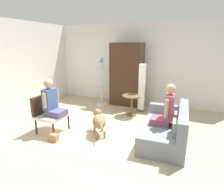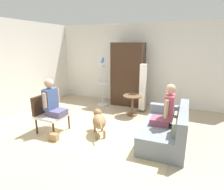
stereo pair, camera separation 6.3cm
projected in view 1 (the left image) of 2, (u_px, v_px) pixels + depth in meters
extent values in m
plane|color=tan|center=(105.00, 131.00, 4.69)|extent=(7.11, 7.11, 0.00)
cube|color=silver|center=(136.00, 64.00, 6.71)|extent=(6.53, 0.12, 2.77)
cube|color=silver|center=(17.00, 68.00, 5.71)|extent=(0.12, 5.82, 2.77)
cube|color=#C6B284|center=(107.00, 137.00, 4.41)|extent=(2.87, 2.02, 0.01)
cube|color=slate|center=(164.00, 133.00, 4.16)|extent=(0.94, 1.67, 0.40)
cube|color=slate|center=(183.00, 118.00, 3.94)|extent=(0.23, 1.65, 0.39)
cube|color=slate|center=(168.00, 109.00, 4.74)|extent=(0.90, 0.21, 0.22)
cube|color=gray|center=(175.00, 128.00, 3.62)|extent=(0.11, 0.32, 0.28)
cube|color=gray|center=(176.00, 119.00, 4.04)|extent=(0.11, 0.28, 0.28)
cylinder|color=#382316|center=(69.00, 122.00, 4.76)|extent=(0.04, 0.04, 0.39)
cylinder|color=#382316|center=(53.00, 131.00, 4.28)|extent=(0.04, 0.04, 0.39)
cylinder|color=#382316|center=(52.00, 119.00, 4.97)|extent=(0.04, 0.04, 0.39)
cylinder|color=#382316|center=(36.00, 127.00, 4.49)|extent=(0.04, 0.04, 0.39)
cube|color=white|center=(52.00, 116.00, 4.57)|extent=(0.65, 0.67, 0.06)
cube|color=#382316|center=(42.00, 104.00, 4.61)|extent=(0.11, 0.65, 0.45)
cube|color=#89475C|center=(160.00, 121.00, 4.13)|extent=(0.41, 0.37, 0.14)
cube|color=#B24C59|center=(169.00, 107.00, 3.98)|extent=(0.19, 0.37, 0.53)
sphere|color=tan|center=(171.00, 89.00, 3.88)|extent=(0.20, 0.20, 0.20)
cylinder|color=tan|center=(166.00, 109.00, 3.79)|extent=(0.08, 0.08, 0.37)
cylinder|color=tan|center=(168.00, 103.00, 4.19)|extent=(0.08, 0.08, 0.37)
cube|color=#534C72|center=(57.00, 113.00, 4.48)|extent=(0.42, 0.37, 0.14)
cube|color=#3F598C|center=(50.00, 99.00, 4.47)|extent=(0.19, 0.36, 0.49)
sphere|color=tan|center=(48.00, 84.00, 4.37)|extent=(0.21, 0.21, 0.21)
cylinder|color=tan|center=(57.00, 96.00, 4.63)|extent=(0.08, 0.08, 0.34)
cylinder|color=tan|center=(44.00, 101.00, 4.26)|extent=(0.08, 0.08, 0.34)
cylinder|color=brown|center=(132.00, 96.00, 5.59)|extent=(0.56, 0.56, 0.02)
cylinder|color=brown|center=(132.00, 106.00, 5.67)|extent=(0.06, 0.06, 0.60)
cylinder|color=brown|center=(131.00, 115.00, 5.74)|extent=(0.30, 0.30, 0.03)
ellipsoid|color=olive|center=(99.00, 122.00, 4.41)|extent=(0.55, 0.61, 0.31)
sphere|color=olive|center=(97.00, 113.00, 4.69)|extent=(0.20, 0.20, 0.20)
cone|color=olive|center=(95.00, 109.00, 4.66)|extent=(0.06, 0.06, 0.06)
cone|color=olive|center=(99.00, 109.00, 4.68)|extent=(0.06, 0.06, 0.06)
cylinder|color=olive|center=(101.00, 126.00, 4.08)|extent=(0.13, 0.17, 0.10)
cylinder|color=olive|center=(95.00, 128.00, 4.63)|extent=(0.06, 0.06, 0.19)
cylinder|color=olive|center=(102.00, 128.00, 4.67)|extent=(0.06, 0.06, 0.19)
cylinder|color=olive|center=(96.00, 135.00, 4.28)|extent=(0.06, 0.06, 0.19)
cylinder|color=olive|center=(105.00, 135.00, 4.32)|extent=(0.06, 0.06, 0.19)
cylinder|color=silver|center=(102.00, 105.00, 6.69)|extent=(0.36, 0.36, 0.03)
cylinder|color=silver|center=(102.00, 94.00, 6.59)|extent=(0.04, 0.04, 0.79)
cylinder|color=silver|center=(102.00, 83.00, 6.48)|extent=(0.37, 0.37, 0.02)
cylinder|color=silver|center=(106.00, 74.00, 6.33)|extent=(0.01, 0.01, 0.59)
cylinder|color=silver|center=(107.00, 74.00, 6.44)|extent=(0.01, 0.01, 0.59)
cylinder|color=silver|center=(105.00, 73.00, 6.53)|extent=(0.01, 0.01, 0.59)
cylinder|color=silver|center=(102.00, 73.00, 6.57)|extent=(0.01, 0.01, 0.59)
cylinder|color=silver|center=(99.00, 73.00, 6.54)|extent=(0.01, 0.01, 0.59)
cylinder|color=silver|center=(97.00, 73.00, 6.46)|extent=(0.01, 0.01, 0.59)
cylinder|color=silver|center=(96.00, 74.00, 6.36)|extent=(0.01, 0.01, 0.59)
cylinder|color=silver|center=(98.00, 74.00, 6.27)|extent=(0.01, 0.01, 0.59)
cylinder|color=silver|center=(101.00, 75.00, 6.23)|extent=(0.01, 0.01, 0.59)
cylinder|color=silver|center=(104.00, 74.00, 6.26)|extent=(0.01, 0.01, 0.59)
sphere|color=silver|center=(101.00, 65.00, 6.32)|extent=(0.15, 0.15, 0.15)
ellipsoid|color=blue|center=(102.00, 60.00, 6.27)|extent=(0.09, 0.10, 0.16)
sphere|color=blue|center=(102.00, 58.00, 6.25)|extent=(0.07, 0.07, 0.07)
cone|color=#D8BF4C|center=(103.00, 58.00, 6.23)|extent=(0.03, 0.02, 0.02)
ellipsoid|color=blue|center=(101.00, 62.00, 6.30)|extent=(0.12, 0.03, 0.04)
cube|color=#4C4742|center=(141.00, 110.00, 6.09)|extent=(0.20, 0.20, 0.06)
cube|color=white|center=(142.00, 87.00, 5.89)|extent=(0.18, 0.18, 1.44)
cube|color=#382316|center=(127.00, 75.00, 6.50)|extent=(1.06, 0.56, 2.12)
cube|color=#99724C|center=(53.00, 137.00, 4.21)|extent=(0.23, 0.12, 0.17)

